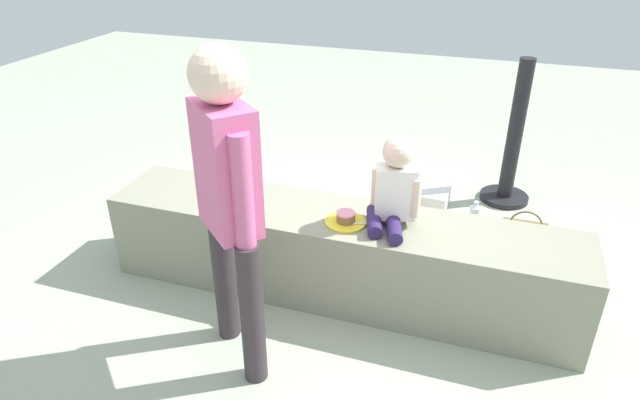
% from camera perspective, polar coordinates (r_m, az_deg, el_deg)
% --- Properties ---
extents(ground_plane, '(12.00, 12.00, 0.00)m').
position_cam_1_polar(ground_plane, '(3.29, 1.82, -9.32)').
color(ground_plane, '#9DA790').
extents(concrete_ledge, '(2.65, 0.50, 0.51)m').
position_cam_1_polar(concrete_ledge, '(3.14, 1.89, -5.63)').
color(concrete_ledge, gray).
rests_on(concrete_ledge, ground_plane).
extents(child_seated, '(0.29, 0.34, 0.48)m').
position_cam_1_polar(child_seated, '(2.86, 7.66, 1.31)').
color(child_seated, '#2A1C4F').
rests_on(child_seated, concrete_ledge).
extents(adult_standing, '(0.37, 0.35, 1.55)m').
position_cam_1_polar(adult_standing, '(2.39, -9.46, 1.12)').
color(adult_standing, '#31282E').
rests_on(adult_standing, ground_plane).
extents(cake_plate, '(0.22, 0.22, 0.07)m').
position_cam_1_polar(cake_plate, '(2.93, 2.67, -2.04)').
color(cake_plate, yellow).
rests_on(cake_plate, concrete_ledge).
extents(gift_bag, '(0.20, 0.12, 0.30)m').
position_cam_1_polar(gift_bag, '(3.93, -8.00, -0.55)').
color(gift_bag, '#4C99E0').
rests_on(gift_bag, ground_plane).
extents(railing_post, '(0.36, 0.36, 1.09)m').
position_cam_1_polar(railing_post, '(4.32, 19.21, 4.83)').
color(railing_post, black).
rests_on(railing_post, ground_plane).
extents(water_bottle_near_gift, '(0.07, 0.07, 0.19)m').
position_cam_1_polar(water_bottle_near_gift, '(3.91, 2.17, -1.17)').
color(water_bottle_near_gift, silver).
rests_on(water_bottle_near_gift, ground_plane).
extents(water_bottle_far_side, '(0.07, 0.07, 0.20)m').
position_cam_1_polar(water_bottle_far_side, '(4.01, 15.67, -1.51)').
color(water_bottle_far_side, silver).
rests_on(water_bottle_far_side, ground_plane).
extents(party_cup_red, '(0.07, 0.07, 0.11)m').
position_cam_1_polar(party_cup_red, '(3.93, 11.80, -2.18)').
color(party_cup_red, red).
rests_on(party_cup_red, ground_plane).
extents(cake_box_white, '(0.32, 0.29, 0.13)m').
position_cam_1_polar(cake_box_white, '(4.22, 11.02, 0.27)').
color(cake_box_white, white).
rests_on(cake_box_white, ground_plane).
extents(handbag_black_leather, '(0.32, 0.11, 0.30)m').
position_cam_1_polar(handbag_black_leather, '(3.49, 12.86, -5.65)').
color(handbag_black_leather, black).
rests_on(handbag_black_leather, ground_plane).
extents(handbag_brown_canvas, '(0.28, 0.14, 0.30)m').
position_cam_1_polar(handbag_brown_canvas, '(3.80, 20.23, -3.70)').
color(handbag_brown_canvas, brown).
rests_on(handbag_brown_canvas, ground_plane).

